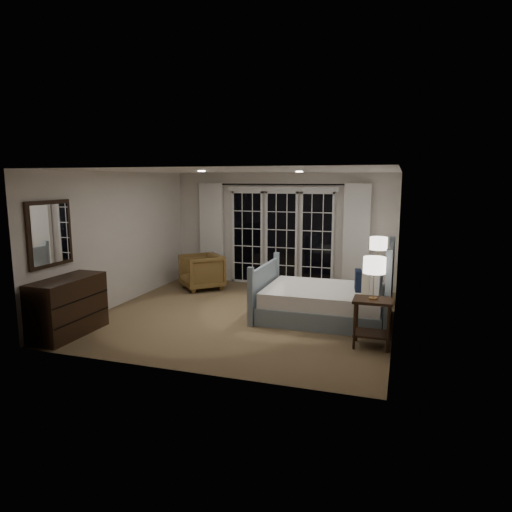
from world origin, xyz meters
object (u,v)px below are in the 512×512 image
(nightstand_left, at_px, (372,315))
(lamp_left, at_px, (374,266))
(armchair, at_px, (202,272))
(dresser, at_px, (68,307))
(bed, at_px, (328,300))
(lamp_right, at_px, (379,244))
(nightstand_right, at_px, (377,281))

(nightstand_left, xyz_separation_m, lamp_left, (0.00, -0.00, 0.71))
(nightstand_left, relative_size, lamp_left, 1.17)
(nightstand_left, height_order, armchair, armchair)
(lamp_left, distance_m, dresser, 4.60)
(armchair, xyz_separation_m, dresser, (-0.69, -3.35, 0.06))
(bed, relative_size, armchair, 2.61)
(lamp_right, bearing_deg, dresser, -142.91)
(lamp_left, bearing_deg, nightstand_left, 153.43)
(armchair, bearing_deg, nightstand_left, 12.98)
(lamp_right, height_order, dresser, lamp_right)
(nightstand_right, bearing_deg, lamp_right, -45.00)
(armchair, bearing_deg, nightstand_right, 45.43)
(nightstand_right, height_order, dresser, dresser)
(bed, distance_m, lamp_left, 1.63)
(nightstand_left, bearing_deg, bed, 125.51)
(lamp_left, height_order, armchair, lamp_left)
(lamp_left, bearing_deg, dresser, -168.59)
(nightstand_left, bearing_deg, armchair, 146.91)
(bed, bearing_deg, armchair, 155.87)
(nightstand_left, height_order, dresser, dresser)
(nightstand_left, distance_m, dresser, 4.54)
(nightstand_right, relative_size, dresser, 0.52)
(nightstand_left, relative_size, lamp_right, 1.11)
(lamp_right, bearing_deg, nightstand_right, 135.00)
(armchair, relative_size, dresser, 0.67)
(nightstand_right, xyz_separation_m, armchair, (-3.69, 0.04, -0.05))
(lamp_left, bearing_deg, bed, 125.51)
(nightstand_right, distance_m, lamp_left, 2.53)
(nightstand_right, bearing_deg, nightstand_left, -88.23)
(bed, bearing_deg, dresser, -150.95)
(bed, relative_size, dresser, 1.74)
(nightstand_left, distance_m, lamp_right, 2.51)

